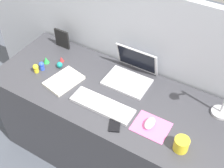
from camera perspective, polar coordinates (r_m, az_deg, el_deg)
name	(u,v)px	position (r m, az deg, el deg)	size (l,w,h in m)	color
ground_plane	(110,154)	(2.49, -0.45, -13.63)	(6.00, 6.00, 0.00)	#474C56
back_wall	(134,70)	(2.18, 4.38, 2.77)	(2.82, 0.05, 1.32)	#B2B7C1
desk	(109,127)	(2.18, -0.50, -8.47)	(1.62, 0.65, 0.74)	#38383D
laptop	(131,72)	(1.97, 3.81, 2.41)	(0.30, 0.27, 0.21)	silver
keyboard	(102,105)	(1.81, -1.91, -4.17)	(0.41, 0.13, 0.02)	silver
mousepad	(151,127)	(1.73, 7.67, -8.26)	(0.21, 0.17, 0.00)	pink
mouse	(150,123)	(1.72, 7.42, -7.62)	(0.06, 0.10, 0.03)	silver
cell_phone	(115,123)	(1.73, 0.60, -7.64)	(0.06, 0.13, 0.01)	black
notebook_pad	(64,81)	(1.99, -9.41, 0.63)	(0.17, 0.24, 0.02)	silver
picture_frame	(62,39)	(2.26, -9.76, 8.72)	(0.12, 0.02, 0.15)	black
coffee_mug	(181,144)	(1.64, 13.42, -11.44)	(0.08, 0.08, 0.08)	yellow
toy_figurine_red	(61,59)	(2.15, -9.88, 4.83)	(0.03, 0.03, 0.04)	red
toy_figurine_blue	(42,66)	(2.10, -13.63, 3.51)	(0.04, 0.04, 0.07)	blue
toy_figurine_green	(46,60)	(2.16, -12.81, 4.61)	(0.04, 0.04, 0.05)	green
toy_figurine_yellow	(36,68)	(2.09, -14.71, 3.03)	(0.04, 0.04, 0.07)	yellow
toy_figurine_teal	(60,65)	(2.10, -10.23, 3.72)	(0.04, 0.04, 0.05)	teal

